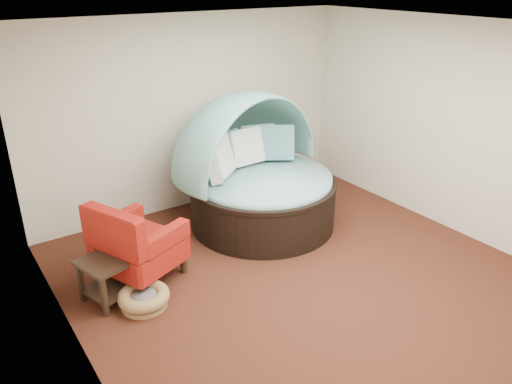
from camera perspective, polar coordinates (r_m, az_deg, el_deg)
floor at (r=6.04m, az=4.72°, el=-9.25°), size 5.00×5.00×0.00m
wall_back at (r=7.41m, az=-7.27°, el=8.88°), size 5.00×0.00×5.00m
wall_left at (r=4.38m, az=-21.05°, el=-3.43°), size 0.00×5.00×5.00m
wall_right at (r=7.19m, az=20.93°, el=7.05°), size 0.00×5.00×5.00m
ceiling at (r=5.09m, az=5.83°, el=18.22°), size 5.00×5.00×0.00m
canopy_daybed at (r=6.86m, az=0.03°, el=3.12°), size 2.44×2.39×1.86m
pet_basket at (r=5.57m, az=-12.69°, el=-11.72°), size 0.67×0.67×0.19m
red_armchair at (r=5.83m, az=-13.66°, el=-5.91°), size 1.12×1.12×1.00m
side_table at (r=5.65m, az=-16.56°, el=-8.94°), size 0.65×0.65×0.50m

